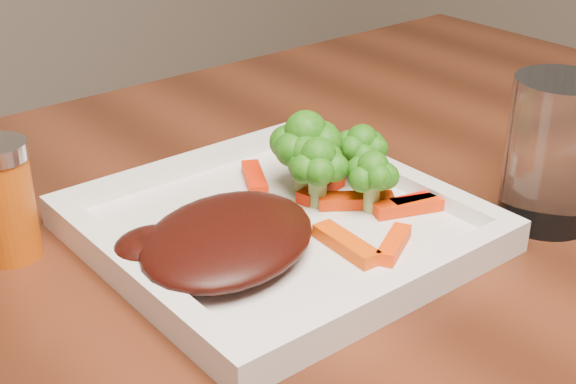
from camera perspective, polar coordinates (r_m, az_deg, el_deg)
plate at (r=0.63m, az=-0.71°, el=-2.79°), size 0.27×0.27×0.01m
steak at (r=0.58m, az=-4.30°, el=-3.31°), size 0.18×0.16×0.03m
broccoli_0 at (r=0.66m, az=1.26°, el=2.82°), size 0.09×0.09×0.07m
broccoli_1 at (r=0.68m, az=5.26°, el=3.05°), size 0.06×0.06×0.06m
broccoli_2 at (r=0.63m, az=6.03°, el=1.06°), size 0.06×0.06×0.06m
broccoli_3 at (r=0.64m, az=2.13°, el=1.57°), size 0.07×0.07×0.06m
carrot_0 at (r=0.59m, az=7.54°, el=-3.70°), size 0.05×0.04×0.01m
carrot_1 at (r=0.65m, az=8.57°, el=-0.99°), size 0.06×0.03×0.01m
carrot_2 at (r=0.59m, az=4.15°, el=-3.70°), size 0.02×0.06×0.01m
carrot_3 at (r=0.70m, az=3.45°, el=1.68°), size 0.05×0.02×0.01m
carrot_4 at (r=0.68m, az=-2.39°, el=0.98°), size 0.04×0.06×0.01m
carrot_5 at (r=0.65m, az=4.85°, el=-0.61°), size 0.06×0.05×0.01m
carrot_6 at (r=0.67m, az=2.35°, el=0.22°), size 0.05×0.02×0.01m
spice_shaker at (r=0.62m, az=-19.53°, el=-0.60°), size 0.04×0.04×0.09m
drinking_glass at (r=0.66m, az=18.35°, el=2.71°), size 0.10×0.10×0.12m
carrot_7 at (r=0.65m, az=9.29°, el=-0.65°), size 0.05×0.02×0.01m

